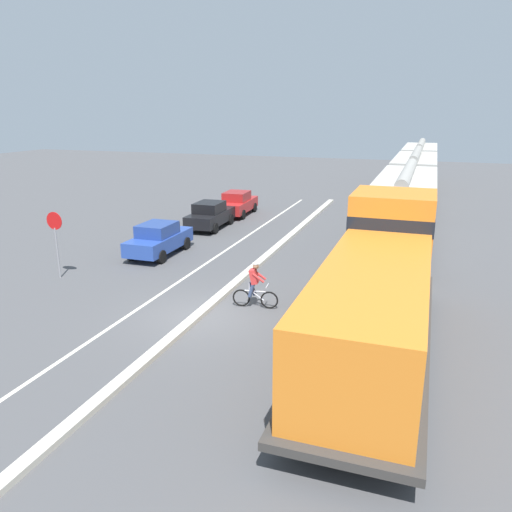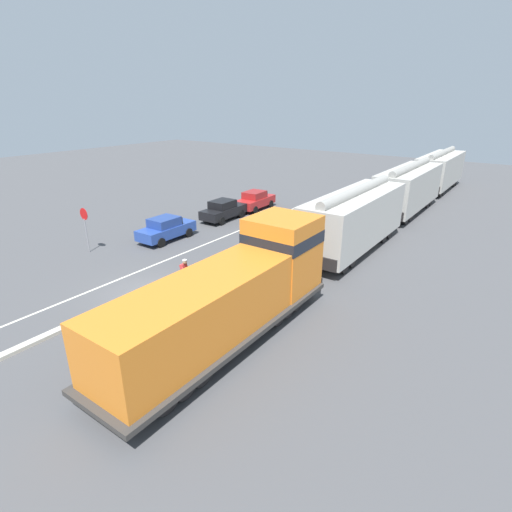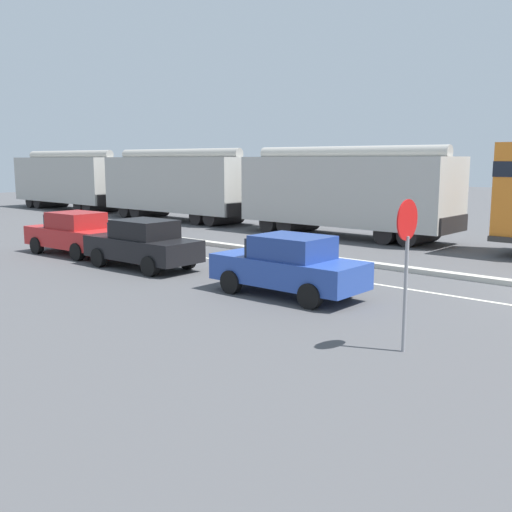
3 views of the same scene
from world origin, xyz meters
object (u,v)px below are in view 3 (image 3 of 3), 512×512
hopper_car_lead (345,192)px  parked_car_red (75,233)px  hopper_car_trailing (70,180)px  stop_sign (407,246)px  parked_car_blue (289,265)px  hopper_car_middle (178,185)px  parked_car_black (143,244)px

hopper_car_lead → parked_car_red: size_ratio=2.48×
hopper_car_lead → hopper_car_trailing: (0.00, 23.20, 0.00)m
parked_car_red → stop_sign: 15.17m
hopper_car_trailing → stop_sign: size_ratio=3.68×
hopper_car_lead → parked_car_red: 12.27m
parked_car_blue → stop_sign: size_ratio=1.47×
hopper_car_middle → hopper_car_lead: bearing=-90.0°
hopper_car_lead → parked_car_black: (-11.31, 0.59, -1.26)m
hopper_car_trailing → parked_car_red: (-11.20, -18.36, -1.26)m
parked_car_blue → parked_car_black: same height
hopper_car_middle → hopper_car_trailing: bearing=90.0°
hopper_car_middle → stop_sign: hopper_car_middle is taller
parked_car_blue → parked_car_black: size_ratio=0.99×
hopper_car_trailing → parked_car_red: size_ratio=2.48×
hopper_car_lead → parked_car_blue: (-11.32, -5.56, -1.26)m
parked_car_red → hopper_car_trailing: bearing=58.6°
hopper_car_middle → stop_sign: 25.60m
hopper_car_trailing → hopper_car_lead: bearing=-90.0°
hopper_car_trailing → parked_car_black: 25.31m
hopper_car_lead → parked_car_black: 11.40m
parked_car_blue → parked_car_red: (0.12, 10.40, 0.00)m
hopper_car_lead → parked_car_blue: size_ratio=2.51×
hopper_car_middle → parked_car_blue: (-11.32, -17.16, -1.26)m
parked_car_black → parked_car_red: 4.25m
hopper_car_lead → parked_car_black: size_ratio=2.49×
hopper_car_trailing → stop_sign: hopper_car_trailing is taller
hopper_car_middle → parked_car_black: (-11.31, -11.01, -1.26)m
parked_car_blue → parked_car_red: same height
parked_car_blue → parked_car_red: 10.40m
parked_car_blue → parked_car_black: bearing=90.0°
hopper_car_middle → hopper_car_trailing: same height
hopper_car_middle → hopper_car_trailing: 11.60m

